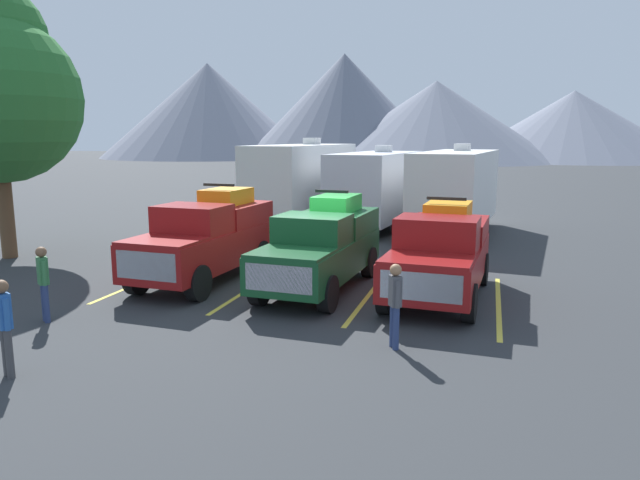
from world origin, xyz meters
TOP-DOWN VIEW (x-y plane):
  - ground_plane at (0.00, 0.00)m, footprint 240.00×240.00m
  - pickup_truck_a at (-3.15, 0.34)m, footprint 2.37×5.38m
  - pickup_truck_b at (0.24, 0.40)m, footprint 2.31×5.52m
  - pickup_truck_c at (3.36, 0.43)m, footprint 2.45×5.32m
  - lot_stripe_a at (-4.83, -0.00)m, footprint 0.12×5.50m
  - lot_stripe_b at (-1.61, -0.00)m, footprint 0.12×5.50m
  - lot_stripe_c at (1.61, -0.00)m, footprint 0.12×5.50m
  - lot_stripe_d at (4.83, -0.00)m, footprint 0.12×5.50m
  - camper_trailer_a at (-3.61, 10.58)m, footprint 3.30×8.65m
  - camper_trailer_b at (-0.26, 10.72)m, footprint 3.22×7.98m
  - camper_trailer_c at (3.16, 10.26)m, footprint 3.32×8.94m
  - person_a at (2.84, -3.63)m, footprint 0.29×0.33m
  - person_b at (-4.84, -4.14)m, footprint 0.32×0.31m
  - person_c at (-3.28, -6.83)m, footprint 0.35×0.29m
  - mountain_ridge at (-9.26, 86.48)m, footprint 127.92×47.28m

SIDE VIEW (x-z plane):
  - ground_plane at x=0.00m, z-range 0.00..0.00m
  - lot_stripe_a at x=-4.83m, z-range 0.00..0.01m
  - lot_stripe_b at x=-1.61m, z-range 0.00..0.01m
  - lot_stripe_c at x=1.61m, z-range 0.00..0.01m
  - lot_stripe_d at x=4.83m, z-range 0.00..0.01m
  - person_a at x=2.84m, z-range 0.13..1.80m
  - person_b at x=-4.84m, z-range 0.13..1.82m
  - person_c at x=-3.28m, z-range 0.13..1.84m
  - pickup_truck_c at x=3.36m, z-range -0.09..2.39m
  - pickup_truck_b at x=0.24m, z-range -0.12..2.47m
  - pickup_truck_a at x=-3.15m, z-range -0.11..2.59m
  - camper_trailer_b at x=-0.26m, z-range 0.10..3.75m
  - camper_trailer_c at x=3.16m, z-range 0.10..3.84m
  - camper_trailer_a at x=-3.61m, z-range 0.10..4.07m
  - mountain_ridge at x=-9.26m, z-range -1.19..16.60m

